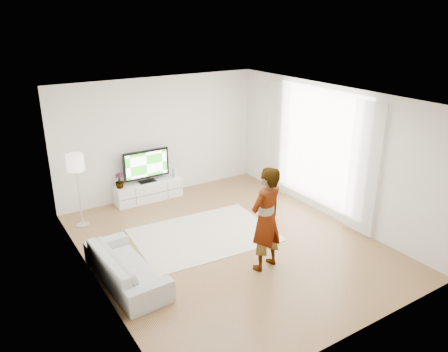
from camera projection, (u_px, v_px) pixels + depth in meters
floor at (229, 244)px, 8.33m from camera, size 6.00×6.00×0.00m
ceiling at (230, 97)px, 7.35m from camera, size 6.00×6.00×0.00m
wall_left at (91, 206)px, 6.59m from camera, size 0.02×6.00×2.80m
wall_right at (330, 153)px, 9.09m from camera, size 0.02×6.00×2.80m
wall_back at (160, 137)px, 10.21m from camera, size 5.00×0.02×2.80m
wall_front at (359, 246)px, 5.47m from camera, size 5.00×0.02×2.80m
window at (319, 147)px, 9.30m from camera, size 0.01×2.60×2.50m
curtain_near at (364, 169)px, 8.27m from camera, size 0.04×0.70×2.60m
curtain_far at (277, 138)px, 10.32m from camera, size 0.04×0.70×2.60m
media_console at (148, 191)px, 10.21m from camera, size 1.58×0.45×0.44m
television at (146, 165)px, 10.01m from camera, size 1.10×0.22×0.76m
game_console at (174, 173)px, 10.44m from camera, size 0.06×0.15×0.20m
potted_plant at (119, 181)px, 9.74m from camera, size 0.24×0.24×0.35m
rug at (204, 235)px, 8.64m from camera, size 2.79×2.10×0.01m
player at (266, 219)px, 7.24m from camera, size 0.74×0.57×1.83m
sofa at (126, 266)px, 7.08m from camera, size 0.86×1.97×0.56m
floor_lamp at (75, 166)px, 8.60m from camera, size 0.34×0.34×1.54m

